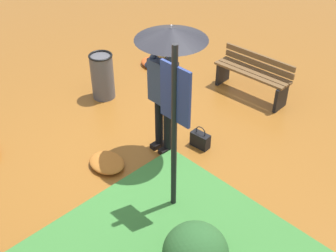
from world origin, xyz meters
TOP-DOWN VIEW (x-y plane):
  - ground_plane at (0.00, 0.00)m, footprint 18.00×18.00m
  - person_with_umbrella at (0.14, 0.09)m, footprint 0.96×0.96m
  - info_sign_post at (1.01, -0.64)m, footprint 0.44×0.07m
  - handbag at (0.42, 0.51)m, footprint 0.31×0.16m
  - park_bench at (0.04, 2.31)m, footprint 1.40×0.44m
  - trash_bin at (-1.76, 0.35)m, footprint 0.42×0.42m
  - leaf_pile_near_person at (-2.00, 1.79)m, footprint 0.55×0.44m
  - leaf_pile_far_path at (-0.22, -0.79)m, footprint 0.57×0.46m

SIDE VIEW (x-z plane):
  - ground_plane at x=0.00m, z-range 0.00..0.00m
  - leaf_pile_near_person at x=-2.00m, z-range 0.00..0.12m
  - leaf_pile_far_path at x=-0.22m, z-range 0.00..0.13m
  - handbag at x=0.42m, z-range -0.06..0.31m
  - park_bench at x=0.04m, z-range 0.03..0.78m
  - trash_bin at x=-1.76m, z-range 0.00..0.84m
  - info_sign_post at x=1.01m, z-range 0.29..2.59m
  - person_with_umbrella at x=0.14m, z-range 0.53..2.57m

